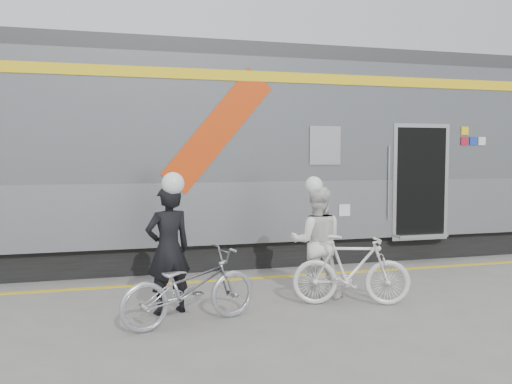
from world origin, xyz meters
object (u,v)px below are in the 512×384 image
object	(u,v)px
man	(168,249)
bicycle_right	(352,270)
bicycle_left	(190,287)
woman	(317,242)

from	to	relation	value
man	bicycle_right	bearing A→B (deg)	157.02
man	bicycle_right	world-z (taller)	man
bicycle_left	woman	world-z (taller)	woman
bicycle_left	bicycle_right	world-z (taller)	bicycle_right
man	bicycle_right	distance (m)	2.52
bicycle_left	woman	bearing A→B (deg)	-84.10
man	bicycle_left	distance (m)	0.70
bicycle_left	woman	size ratio (longest dim) A/B	1.10
bicycle_right	bicycle_left	bearing A→B (deg)	114.01
bicycle_left	woman	xyz separation A→B (m)	(1.98, 0.81, 0.34)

